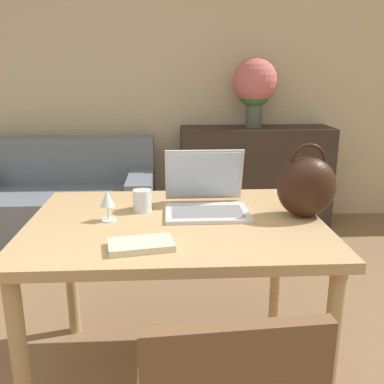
# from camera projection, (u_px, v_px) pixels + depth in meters

# --- Properties ---
(wall_back) EXTENTS (10.00, 0.06, 2.70)m
(wall_back) POSITION_uv_depth(u_px,v_px,m) (158.00, 73.00, 3.82)
(wall_back) COLOR beige
(wall_back) RESTS_ON ground_plane
(dining_table) EXTENTS (1.22, 0.91, 0.77)m
(dining_table) POSITION_uv_depth(u_px,v_px,m) (176.00, 241.00, 1.81)
(dining_table) COLOR tan
(dining_table) RESTS_ON ground_plane
(couch) EXTENTS (1.52, 0.82, 0.82)m
(couch) POSITION_uv_depth(u_px,v_px,m) (64.00, 205.00, 3.60)
(couch) COLOR slate
(couch) RESTS_ON ground_plane
(sideboard) EXTENTS (1.33, 0.40, 0.90)m
(sideboard) POSITION_uv_depth(u_px,v_px,m) (255.00, 177.00, 3.86)
(sideboard) COLOR #332823
(sideboard) RESTS_ON ground_plane
(laptop) EXTENTS (0.36, 0.33, 0.26)m
(laptop) POSITION_uv_depth(u_px,v_px,m) (206.00, 194.00, 1.91)
(laptop) COLOR silver
(laptop) RESTS_ON dining_table
(drinking_glass) EXTENTS (0.08, 0.08, 0.10)m
(drinking_glass) POSITION_uv_depth(u_px,v_px,m) (142.00, 200.00, 1.89)
(drinking_glass) COLOR silver
(drinking_glass) RESTS_ON dining_table
(wine_glass) EXTENTS (0.07, 0.07, 0.13)m
(wine_glass) POSITION_uv_depth(u_px,v_px,m) (107.00, 201.00, 1.76)
(wine_glass) COLOR silver
(wine_glass) RESTS_ON dining_table
(handbag) EXTENTS (0.25, 0.18, 0.32)m
(handbag) POSITION_uv_depth(u_px,v_px,m) (306.00, 186.00, 1.79)
(handbag) COLOR black
(handbag) RESTS_ON dining_table
(flower_vase) EXTENTS (0.39, 0.39, 0.59)m
(flower_vase) POSITION_uv_depth(u_px,v_px,m) (255.00, 85.00, 3.65)
(flower_vase) COLOR #47564C
(flower_vase) RESTS_ON sideboard
(book) EXTENTS (0.25, 0.17, 0.02)m
(book) POSITION_uv_depth(u_px,v_px,m) (141.00, 245.00, 1.50)
(book) COLOR beige
(book) RESTS_ON dining_table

